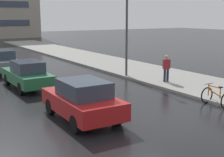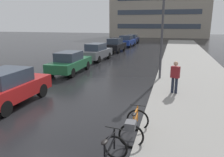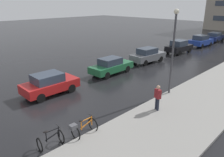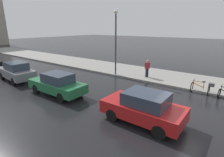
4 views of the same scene
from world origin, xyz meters
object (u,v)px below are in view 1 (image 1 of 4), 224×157
bicycle_second (219,96)px  car_red (83,100)px  car_green (27,75)px  streetlamp (127,22)px  pedestrian (166,68)px  car_grey (3,61)px

bicycle_second → car_red: 6.12m
car_green → streetlamp: streetlamp is taller
car_red → pedestrian: size_ratio=2.30×
car_green → streetlamp: bearing=-4.0°
bicycle_second → streetlamp: 8.27m
streetlamp → pedestrian: bearing=-73.1°
car_red → car_green: size_ratio=0.90×
bicycle_second → pedestrian: (1.17, 4.79, 0.49)m
pedestrian → streetlamp: size_ratio=0.29×
car_red → car_green: car_red is taller
streetlamp → bicycle_second: bearing=-92.3°
car_green → pedestrian: 7.96m
car_green → bicycle_second: bearing=-53.2°
car_grey → streetlamp: 9.25m
bicycle_second → streetlamp: streetlamp is taller
bicycle_second → car_grey: (-6.05, 13.76, 0.32)m
car_green → car_grey: bearing=89.9°
car_red → car_green: 6.46m
car_red → car_green: (-0.18, 6.46, -0.03)m
pedestrian → streetlamp: bearing=106.9°
car_red → car_grey: car_grey is taller
pedestrian → car_grey: bearing=128.9°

